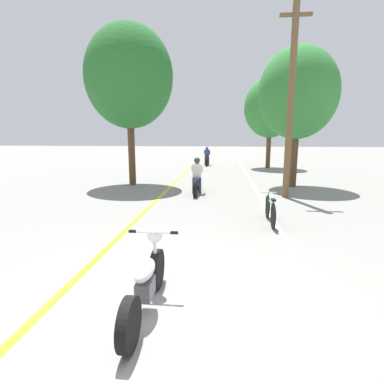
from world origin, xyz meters
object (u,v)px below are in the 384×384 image
object	(u,v)px
roadside_tree_left	(129,77)
bicycle_parked	(270,210)
roadside_tree_right_near	(298,94)
motorcycle_rider_far	(207,158)
motorcycle_foreground	(146,281)
utility_pole	(291,100)
roadside_tree_right_far	(270,108)
motorcycle_rider_lead	(197,180)

from	to	relation	value
roadside_tree_left	bicycle_parked	xyz separation A→B (m)	(5.59, -5.84, -4.56)
roadside_tree_right_near	motorcycle_rider_far	bearing A→B (deg)	115.23
roadside_tree_left	motorcycle_foreground	xyz separation A→B (m)	(3.31, -10.20, -4.49)
roadside_tree_right_near	motorcycle_rider_far	xyz separation A→B (m)	(-4.48, 9.51, -3.60)
utility_pole	roadside_tree_left	world-z (taller)	roadside_tree_left
motorcycle_foreground	bicycle_parked	distance (m)	4.92
utility_pole	roadside_tree_left	size ratio (longest dim) A/B	0.97
motorcycle_foreground	bicycle_parked	world-z (taller)	motorcycle_foreground
motorcycle_foreground	bicycle_parked	size ratio (longest dim) A/B	1.22
motorcycle_rider_far	roadside_tree_right_near	bearing A→B (deg)	-64.77
utility_pole	roadside_tree_right_near	bearing A→B (deg)	72.15
motorcycle_rider_far	roadside_tree_left	bearing A→B (deg)	-107.25
roadside_tree_right_far	roadside_tree_left	world-z (taller)	roadside_tree_left
motorcycle_rider_far	bicycle_parked	distance (m)	15.81
motorcycle_rider_lead	utility_pole	bearing A→B (deg)	-6.98
roadside_tree_right_far	motorcycle_rider_lead	xyz separation A→B (m)	(-4.28, -10.17, -3.69)
roadside_tree_right_far	motorcycle_rider_far	xyz separation A→B (m)	(-4.50, 1.42, -3.70)
roadside_tree_right_near	motorcycle_foreground	distance (m)	11.86
utility_pole	motorcycle_foreground	bearing A→B (deg)	-113.13
roadside_tree_right_near	bicycle_parked	world-z (taller)	roadside_tree_right_near
roadside_tree_right_near	motorcycle_rider_lead	bearing A→B (deg)	-153.92
roadside_tree_right_near	motorcycle_rider_far	size ratio (longest dim) A/B	3.01
motorcycle_foreground	motorcycle_rider_lead	xyz separation A→B (m)	(-0.05, 8.37, 0.13)
motorcycle_rider_lead	motorcycle_rider_far	world-z (taller)	motorcycle_rider_lead
motorcycle_rider_far	motorcycle_foreground	bearing A→B (deg)	-89.20
motorcycle_rider_lead	bicycle_parked	world-z (taller)	motorcycle_rider_lead
motorcycle_foreground	motorcycle_rider_far	xyz separation A→B (m)	(-0.28, 19.96, 0.11)
roadside_tree_left	motorcycle_rider_far	distance (m)	11.11
motorcycle_foreground	motorcycle_rider_far	size ratio (longest dim) A/B	0.99
roadside_tree_right_near	roadside_tree_right_far	world-z (taller)	roadside_tree_right_far
motorcycle_foreground	motorcycle_rider_far	bearing A→B (deg)	90.80
roadside_tree_right_near	roadside_tree_right_far	xyz separation A→B (m)	(0.02, 8.09, 0.11)
utility_pole	roadside_tree_right_near	xyz separation A→B (m)	(0.81, 2.50, 0.53)
motorcycle_rider_far	bicycle_parked	bearing A→B (deg)	-80.68
motorcycle_foreground	motorcycle_rider_far	distance (m)	19.96
roadside_tree_right_near	roadside_tree_left	world-z (taller)	roadside_tree_left
roadside_tree_right_near	motorcycle_rider_lead	xyz separation A→B (m)	(-4.25, -2.08, -3.58)
utility_pole	roadside_tree_left	xyz separation A→B (m)	(-6.70, 2.26, 1.31)
utility_pole	roadside_tree_right_far	world-z (taller)	utility_pole
roadside_tree_right_far	motorcycle_foreground	size ratio (longest dim) A/B	3.15
roadside_tree_right_near	motorcycle_rider_lead	world-z (taller)	roadside_tree_right_near
motorcycle_rider_lead	bicycle_parked	size ratio (longest dim) A/B	1.34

